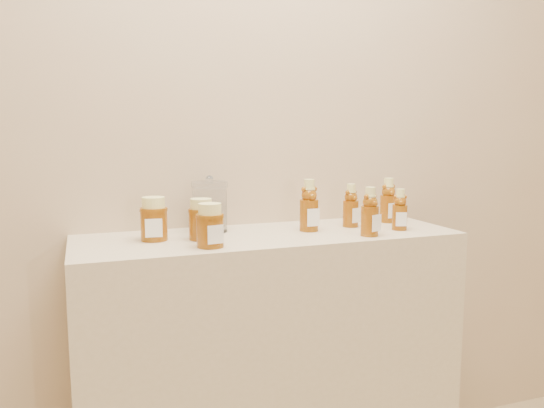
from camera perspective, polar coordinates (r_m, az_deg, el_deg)
name	(u,v)px	position (r m, az deg, el deg)	size (l,w,h in m)	color
wall_back	(250,93)	(1.84, -2.41, 11.81)	(3.50, 0.02, 2.70)	tan
display_table	(270,369)	(1.82, -0.25, -17.34)	(1.20, 0.40, 0.90)	tan
bear_bottle_back_left	(309,202)	(1.72, 4.01, 0.23)	(0.07, 0.07, 0.19)	#6A3408
bear_bottle_back_mid	(351,203)	(1.81, 8.47, 0.15)	(0.06, 0.06, 0.17)	#6A3408
bear_bottle_back_right	(388,197)	(1.93, 12.40, 0.71)	(0.06, 0.06, 0.18)	#6A3408
bear_bottle_front_left	(370,208)	(1.66, 10.49, -0.46)	(0.06, 0.06, 0.17)	#6A3408
bear_bottle_front_right	(400,207)	(1.79, 13.60, -0.29)	(0.05, 0.05, 0.15)	#6A3408
honey_jar_left	(154,219)	(1.61, -12.59, -1.56)	(0.08, 0.08, 0.13)	#6A3408
honey_jar_back	(201,219)	(1.60, -7.61, -1.62)	(0.08, 0.08, 0.12)	#6A3408
honey_jar_front	(210,225)	(1.49, -6.68, -2.29)	(0.08, 0.08, 0.12)	#6A3408
glass_canister	(210,205)	(1.71, -6.70, -0.06)	(0.12, 0.12, 0.18)	white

